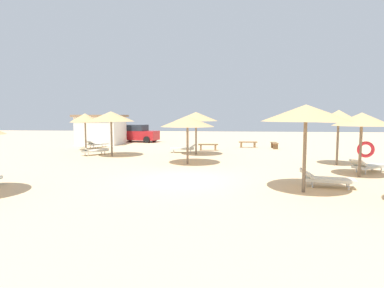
# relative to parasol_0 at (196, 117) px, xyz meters

# --- Properties ---
(ground_plane) EXTENTS (80.00, 80.00, 0.00)m
(ground_plane) POSITION_rel_parasol_0_xyz_m (0.29, -8.27, -2.55)
(ground_plane) COLOR #DBBA8C
(parasol_0) EXTENTS (2.89, 2.89, 2.86)m
(parasol_0) POSITION_rel_parasol_0_xyz_m (0.00, 0.00, 0.00)
(parasol_0) COLOR #75604C
(parasol_0) RESTS_ON ground
(parasol_1) EXTENTS (2.98, 2.98, 2.89)m
(parasol_1) POSITION_rel_parasol_0_xyz_m (-5.37, -1.25, 0.01)
(parasol_1) COLOR #75604C
(parasol_1) RESTS_ON ground
(parasol_3) EXTENTS (2.96, 2.96, 2.98)m
(parasol_3) POSITION_rel_parasol_0_xyz_m (4.62, -9.93, 0.14)
(parasol_3) COLOR #75604C
(parasol_3) RESTS_ON ground
(parasol_4) EXTENTS (2.21, 2.21, 2.91)m
(parasol_4) POSITION_rel_parasol_0_xyz_m (7.83, -3.62, 0.02)
(parasol_4) COLOR #75604C
(parasol_4) RESTS_ON ground
(parasol_5) EXTENTS (2.25, 2.25, 2.79)m
(parasol_5) POSITION_rel_parasol_0_xyz_m (-8.59, 1.93, -0.10)
(parasol_5) COLOR #75604C
(parasol_5) RESTS_ON ground
(parasol_7) EXTENTS (2.37, 2.37, 2.74)m
(parasol_7) POSITION_rel_parasol_0_xyz_m (7.68, -6.84, -0.13)
(parasol_7) COLOR #75604C
(parasol_7) RESTS_ON ground
(parasol_8) EXTENTS (2.90, 2.90, 2.60)m
(parasol_8) POSITION_rel_parasol_0_xyz_m (-0.08, -4.05, -0.25)
(parasol_8) COLOR #75604C
(parasol_8) RESTS_ON ground
(lounger_0) EXTENTS (1.95, 0.81, 0.67)m
(lounger_0) POSITION_rel_parasol_0_xyz_m (-0.96, 1.15, -2.24)
(lounger_0) COLOR silver
(lounger_0) RESTS_ON ground
(lounger_1) EXTENTS (1.67, 1.89, 0.70)m
(lounger_1) POSITION_rel_parasol_0_xyz_m (-6.79, -0.89, -2.24)
(lounger_1) COLOR silver
(lounger_1) RESTS_ON ground
(lounger_3) EXTENTS (2.00, 1.01, 0.65)m
(lounger_3) POSITION_rel_parasol_0_xyz_m (5.62, -9.05, -2.24)
(lounger_3) COLOR silver
(lounger_3) RESTS_ON ground
(lounger_4) EXTENTS (1.93, 1.62, 0.66)m
(lounger_4) POSITION_rel_parasol_0_xyz_m (8.45, -5.77, -2.24)
(lounger_4) COLOR silver
(lounger_4) RESTS_ON ground
(lounger_5) EXTENTS (1.50, 1.98, 0.62)m
(lounger_5) POSITION_rel_parasol_0_xyz_m (-8.60, 3.96, -2.24)
(lounger_5) COLOR silver
(lounger_5) RESTS_ON ground
(bench_0) EXTENTS (1.53, 0.53, 0.49)m
(bench_0) POSITION_rel_parasol_0_xyz_m (0.66, 2.79, -2.20)
(bench_0) COLOR brown
(bench_0) RESTS_ON ground
(bench_1) EXTENTS (0.42, 1.50, 0.49)m
(bench_1) POSITION_rel_parasol_0_xyz_m (5.85, 4.70, -2.20)
(bench_1) COLOR brown
(bench_1) RESTS_ON ground
(bench_2) EXTENTS (1.53, 0.51, 0.49)m
(bench_2) POSITION_rel_parasol_0_xyz_m (3.81, 5.35, -2.20)
(bench_2) COLOR brown
(bench_2) RESTS_ON ground
(parked_car) EXTENTS (4.25, 2.59, 1.72)m
(parked_car) POSITION_rel_parasol_0_xyz_m (-6.79, 9.84, -1.73)
(parked_car) COLOR #B21E23
(parked_car) RESTS_ON ground
(beach_cabana) EXTENTS (4.02, 3.87, 2.70)m
(beach_cabana) POSITION_rel_parasol_0_xyz_m (-9.38, 6.98, -1.18)
(beach_cabana) COLOR white
(beach_cabana) RESTS_ON ground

